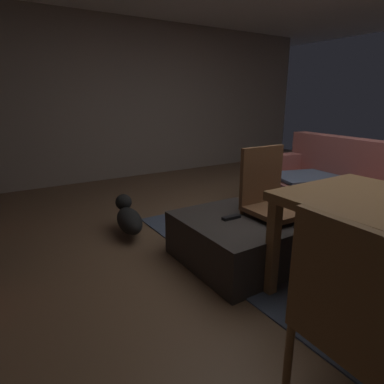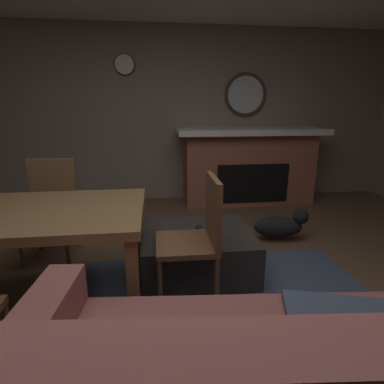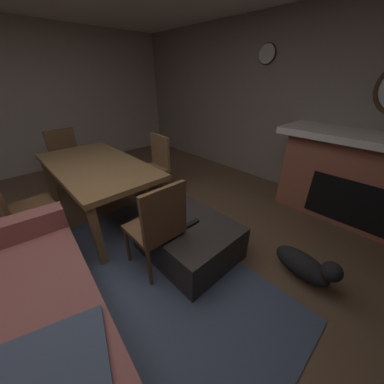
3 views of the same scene
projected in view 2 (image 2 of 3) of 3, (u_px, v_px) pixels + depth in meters
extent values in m
plane|color=brown|center=(184.00, 339.00, 1.89)|extent=(8.61, 8.61, 0.00)
cube|color=gray|center=(163.00, 117.00, 4.57)|extent=(7.58, 0.12, 2.53)
cube|color=#3D475B|center=(212.00, 328.00, 1.98)|extent=(2.60, 2.00, 0.01)
cube|color=#9E5642|center=(247.00, 168.00, 4.57)|extent=(1.89, 0.60, 1.03)
cube|color=black|center=(252.00, 183.00, 4.37)|extent=(1.04, 0.10, 0.56)
cube|color=white|center=(250.00, 131.00, 4.37)|extent=(2.13, 0.76, 0.08)
torus|color=#4C331E|center=(246.00, 95.00, 4.54)|extent=(0.64, 0.05, 0.64)
cylinder|color=silver|center=(246.00, 95.00, 4.54)|extent=(0.54, 0.01, 0.54)
cube|color=#8C4C47|center=(23.00, 353.00, 1.12)|extent=(0.26, 0.98, 0.20)
cube|color=#3D475B|center=(368.00, 359.00, 1.18)|extent=(0.77, 0.95, 0.03)
cube|color=#2D2826|center=(197.00, 252.00, 2.63)|extent=(0.94, 0.78, 0.38)
cube|color=black|center=(200.00, 230.00, 2.59)|extent=(0.05, 0.16, 0.02)
cube|color=brown|center=(5.00, 215.00, 2.01)|extent=(1.82, 0.93, 0.06)
cube|color=brown|center=(134.00, 290.00, 1.82)|extent=(0.07, 0.07, 0.68)
cube|color=brown|center=(140.00, 235.00, 2.60)|extent=(0.07, 0.07, 0.68)
cylinder|color=brown|center=(10.00, 336.00, 1.64)|extent=(0.04, 0.04, 0.41)
cube|color=brown|center=(49.00, 215.00, 2.82)|extent=(0.45, 0.45, 0.04)
cube|color=brown|center=(53.00, 183.00, 2.94)|extent=(0.44, 0.05, 0.48)
cylinder|color=brown|center=(67.00, 246.00, 2.71)|extent=(0.04, 0.04, 0.41)
cylinder|color=brown|center=(20.00, 248.00, 2.67)|extent=(0.04, 0.04, 0.41)
cylinder|color=brown|center=(79.00, 229.00, 3.09)|extent=(0.04, 0.04, 0.41)
cylinder|color=brown|center=(38.00, 230.00, 3.06)|extent=(0.04, 0.04, 0.41)
cube|color=brown|center=(186.00, 244.00, 2.23)|extent=(0.44, 0.44, 0.04)
cube|color=brown|center=(213.00, 210.00, 2.18)|extent=(0.04, 0.44, 0.48)
cylinder|color=brown|center=(160.00, 288.00, 2.08)|extent=(0.04, 0.04, 0.41)
cylinder|color=brown|center=(159.00, 260.00, 2.46)|extent=(0.04, 0.04, 0.41)
cylinder|color=brown|center=(217.00, 284.00, 2.12)|extent=(0.04, 0.04, 0.41)
cylinder|color=brown|center=(208.00, 257.00, 2.50)|extent=(0.04, 0.04, 0.41)
ellipsoid|color=black|center=(278.00, 227.00, 3.26)|extent=(0.54, 0.30, 0.22)
sphere|color=black|center=(301.00, 216.00, 3.22)|extent=(0.17, 0.17, 0.17)
cylinder|color=silver|center=(124.00, 65.00, 4.23)|extent=(0.27, 0.03, 0.27)
torus|color=black|center=(124.00, 65.00, 4.23)|extent=(0.29, 0.02, 0.29)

